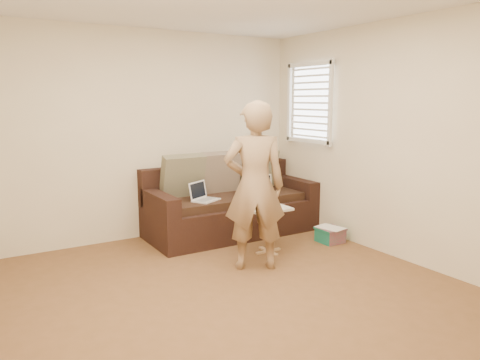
{
  "coord_description": "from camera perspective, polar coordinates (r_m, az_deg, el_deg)",
  "views": [
    {
      "loc": [
        -2.07,
        -3.31,
        1.75
      ],
      "look_at": [
        0.8,
        1.4,
        0.78
      ],
      "focal_mm": 34.52,
      "sensor_mm": 36.0,
      "label": 1
    }
  ],
  "objects": [
    {
      "name": "pillow_mid",
      "position": [
        6.12,
        -2.44,
        0.94
      ],
      "size": [
        0.55,
        0.27,
        0.57
      ],
      "primitive_type": null,
      "rotation": [
        0.24,
        0.0,
        0.0
      ],
      "color": "brown",
      "rests_on": "sofa"
    },
    {
      "name": "laptop_white",
      "position": [
        5.67,
        -4.21,
        -2.58
      ],
      "size": [
        0.4,
        0.36,
        0.23
      ],
      "primitive_type": null,
      "rotation": [
        0.0,
        0.0,
        0.5
      ],
      "color": "white",
      "rests_on": "sofa"
    },
    {
      "name": "drinking_glass",
      "position": [
        5.24,
        1.88,
        -2.85
      ],
      "size": [
        0.07,
        0.07,
        0.12
      ],
      "primitive_type": null,
      "color": "silver",
      "rests_on": "side_table"
    },
    {
      "name": "paper_on_table",
      "position": [
        5.34,
        3.78,
        -3.27
      ],
      "size": [
        0.25,
        0.33,
        0.0
      ],
      "primitive_type": null,
      "rotation": [
        0.0,
        0.0,
        -0.14
      ],
      "color": "white",
      "rests_on": "side_table"
    },
    {
      "name": "wall_right",
      "position": [
        5.27,
        19.51,
        4.51
      ],
      "size": [
        0.0,
        4.5,
        4.5
      ],
      "primitive_type": "plane",
      "rotation": [
        1.57,
        0.0,
        -1.57
      ],
      "color": "beige",
      "rests_on": "ground"
    },
    {
      "name": "person",
      "position": [
        4.72,
        1.82,
        -0.76
      ],
      "size": [
        0.76,
        0.66,
        1.74
      ],
      "primitive_type": "imported",
      "rotation": [
        0.0,
        0.0,
        2.69
      ],
      "color": "#977A52",
      "rests_on": "ground"
    },
    {
      "name": "floor",
      "position": [
        4.28,
        0.65,
        -14.16
      ],
      "size": [
        4.5,
        4.5,
        0.0
      ],
      "primitive_type": "plane",
      "color": "brown",
      "rests_on": "ground"
    },
    {
      "name": "side_table",
      "position": [
        5.35,
        3.54,
        -6.18
      ],
      "size": [
        0.48,
        0.33,
        0.53
      ],
      "primitive_type": null,
      "color": "silver",
      "rests_on": "ground"
    },
    {
      "name": "wall_back",
      "position": [
        5.95,
        -10.96,
        5.45
      ],
      "size": [
        4.0,
        0.0,
        4.0
      ],
      "primitive_type": "plane",
      "rotation": [
        1.57,
        0.0,
        0.0
      ],
      "color": "beige",
      "rests_on": "ground"
    },
    {
      "name": "sofa",
      "position": [
        6.04,
        -1.05,
        -2.71
      ],
      "size": [
        2.2,
        0.95,
        0.85
      ],
      "primitive_type": null,
      "color": "black",
      "rests_on": "ground"
    },
    {
      "name": "pillow_left",
      "position": [
        5.87,
        -7.09,
        0.48
      ],
      "size": [
        0.55,
        0.29,
        0.57
      ],
      "primitive_type": null,
      "rotation": [
        0.28,
        0.0,
        0.0
      ],
      "color": "#65614A",
      "rests_on": "sofa"
    },
    {
      "name": "laptop_silver",
      "position": [
        6.13,
        2.99,
        -1.62
      ],
      "size": [
        0.38,
        0.31,
        0.22
      ],
      "primitive_type": null,
      "rotation": [
        0.0,
        0.0,
        -0.27
      ],
      "color": "#B7BABC",
      "rests_on": "sofa"
    },
    {
      "name": "window_blinds",
      "position": [
        6.27,
        8.64,
        9.4
      ],
      "size": [
        0.12,
        0.88,
        1.08
      ],
      "primitive_type": null,
      "color": "white",
      "rests_on": "wall_right"
    },
    {
      "name": "scissors",
      "position": [
        5.29,
        3.93,
        -3.32
      ],
      "size": [
        0.2,
        0.15,
        0.02
      ],
      "primitive_type": null,
      "rotation": [
        0.0,
        0.0,
        0.34
      ],
      "color": "silver",
      "rests_on": "side_table"
    },
    {
      "name": "striped_box",
      "position": [
        5.85,
        11.09,
        -6.65
      ],
      "size": [
        0.3,
        0.3,
        0.19
      ],
      "primitive_type": null,
      "color": "#C11D4B",
      "rests_on": "ground"
    },
    {
      "name": "pillow_right",
      "position": [
        6.43,
        2.21,
        1.38
      ],
      "size": [
        0.55,
        0.28,
        0.57
      ],
      "primitive_type": null,
      "rotation": [
        0.26,
        0.0,
        0.0
      ],
      "color": "#65614A",
      "rests_on": "sofa"
    }
  ]
}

